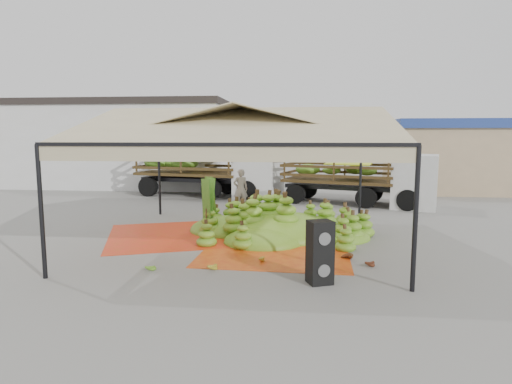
# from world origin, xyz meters

# --- Properties ---
(ground) EXTENTS (90.00, 90.00, 0.00)m
(ground) POSITION_xyz_m (0.00, 0.00, 0.00)
(ground) COLOR slate
(ground) RESTS_ON ground
(canopy_tent) EXTENTS (8.10, 8.10, 4.00)m
(canopy_tent) POSITION_xyz_m (0.00, 0.00, 3.30)
(canopy_tent) COLOR black
(canopy_tent) RESTS_ON ground
(building_white) EXTENTS (14.30, 6.30, 5.40)m
(building_white) POSITION_xyz_m (-10.00, 14.00, 2.71)
(building_white) COLOR silver
(building_white) RESTS_ON ground
(building_tan) EXTENTS (6.30, 5.30, 4.10)m
(building_tan) POSITION_xyz_m (10.00, 13.00, 2.07)
(building_tan) COLOR tan
(building_tan) RESTS_ON ground
(tarp_left) EXTENTS (5.50, 5.37, 0.01)m
(tarp_left) POSITION_xyz_m (-2.22, 0.47, 0.01)
(tarp_left) COLOR red
(tarp_left) RESTS_ON ground
(tarp_right) EXTENTS (4.16, 4.35, 0.01)m
(tarp_right) POSITION_xyz_m (1.03, -0.95, 0.01)
(tarp_right) COLOR orange
(tarp_right) RESTS_ON ground
(banana_heap) EXTENTS (6.35, 5.29, 1.32)m
(banana_heap) POSITION_xyz_m (1.06, 0.89, 0.66)
(banana_heap) COLOR #50811A
(banana_heap) RESTS_ON ground
(hand_yellow_a) EXTENTS (0.54, 0.47, 0.21)m
(hand_yellow_a) POSITION_xyz_m (-0.45, -2.99, 0.11)
(hand_yellow_a) COLOR #B48E24
(hand_yellow_a) RESTS_ON ground
(hand_yellow_b) EXTENTS (0.44, 0.38, 0.18)m
(hand_yellow_b) POSITION_xyz_m (0.65, -2.22, 0.09)
(hand_yellow_b) COLOR #C28C26
(hand_yellow_b) RESTS_ON ground
(hand_red_a) EXTENTS (0.59, 0.57, 0.21)m
(hand_red_a) POSITION_xyz_m (3.35, -2.31, 0.10)
(hand_red_a) COLOR #512912
(hand_red_a) RESTS_ON ground
(hand_red_b) EXTENTS (0.64, 0.62, 0.22)m
(hand_red_b) POSITION_xyz_m (2.87, -1.84, 0.11)
(hand_red_b) COLOR #5A2E14
(hand_red_b) RESTS_ON ground
(hand_green) EXTENTS (0.50, 0.48, 0.18)m
(hand_green) POSITION_xyz_m (-1.88, -3.17, 0.09)
(hand_green) COLOR #55831B
(hand_green) RESTS_ON ground
(hanging_bunches) EXTENTS (3.24, 0.24, 0.20)m
(hanging_bunches) POSITION_xyz_m (1.34, -1.21, 2.62)
(hanging_bunches) COLOR #4F831B
(hanging_bunches) RESTS_ON ground
(speaker_stack) EXTENTS (0.62, 0.59, 1.38)m
(speaker_stack) POSITION_xyz_m (2.12, -3.70, 0.69)
(speaker_stack) COLOR black
(speaker_stack) RESTS_ON ground
(banana_leaves) EXTENTS (0.96, 1.36, 3.70)m
(banana_leaves) POSITION_xyz_m (-1.27, 0.82, 0.00)
(banana_leaves) COLOR #28691C
(banana_leaves) RESTS_ON ground
(vendor) EXTENTS (0.75, 0.62, 1.77)m
(vendor) POSITION_xyz_m (-0.89, 5.51, 0.89)
(vendor) COLOR gray
(vendor) RESTS_ON ground
(truck_left) EXTENTS (8.01, 4.13, 2.62)m
(truck_left) POSITION_xyz_m (-2.85, 9.51, 1.62)
(truck_left) COLOR #4C3919
(truck_left) RESTS_ON ground
(truck_right) EXTENTS (7.27, 4.31, 2.36)m
(truck_right) POSITION_xyz_m (4.65, 7.48, 1.46)
(truck_right) COLOR #50391A
(truck_right) RESTS_ON ground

